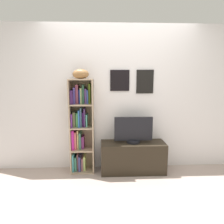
# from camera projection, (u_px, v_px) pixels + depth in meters

# --- Properties ---
(ground) EXTENTS (5.20, 5.20, 0.04)m
(ground) POSITION_uv_depth(u_px,v_px,m) (126.00, 206.00, 2.51)
(ground) COLOR #AA978D
(back_wall) EXTENTS (4.80, 0.08, 2.42)m
(back_wall) POSITION_uv_depth(u_px,v_px,m) (119.00, 98.00, 3.41)
(back_wall) COLOR white
(back_wall) RESTS_ON ground
(bookshelf) EXTENTS (0.38, 0.29, 1.54)m
(bookshelf) POSITION_uv_depth(u_px,v_px,m) (81.00, 126.00, 3.32)
(bookshelf) COLOR tan
(bookshelf) RESTS_ON ground
(football) EXTENTS (0.32, 0.25, 0.15)m
(football) POSITION_uv_depth(u_px,v_px,m) (81.00, 74.00, 3.15)
(football) COLOR olive
(football) RESTS_ON bookshelf
(tv_stand) EXTENTS (1.06, 0.40, 0.50)m
(tv_stand) POSITION_uv_depth(u_px,v_px,m) (133.00, 157.00, 3.36)
(tv_stand) COLOR black
(tv_stand) RESTS_ON ground
(television) EXTENTS (0.62, 0.22, 0.43)m
(television) POSITION_uv_depth(u_px,v_px,m) (133.00, 130.00, 3.28)
(television) COLOR black
(television) RESTS_ON tv_stand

